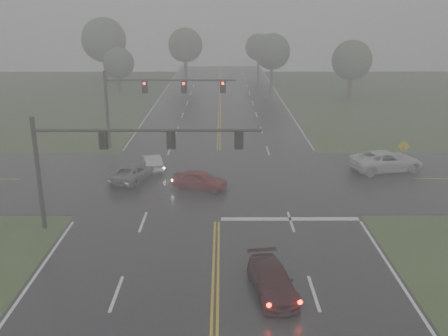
{
  "coord_description": "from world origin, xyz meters",
  "views": [
    {
      "loc": [
        0.33,
        -13.87,
        12.39
      ],
      "look_at": [
        0.44,
        16.0,
        2.82
      ],
      "focal_mm": 40.0,
      "sensor_mm": 36.0,
      "label": 1
    }
  ],
  "objects_px": {
    "sedan_maroon": "(272,293)",
    "signal_gantry_far": "(146,95)",
    "sedan_red": "(200,189)",
    "sedan_silver": "(152,170)",
    "car_grey": "(134,180)",
    "signal_gantry_near": "(107,151)",
    "pickup_white": "(385,171)"
  },
  "relations": [
    {
      "from": "sedan_maroon",
      "to": "signal_gantry_near",
      "type": "height_order",
      "value": "signal_gantry_near"
    },
    {
      "from": "sedan_red",
      "to": "sedan_silver",
      "type": "height_order",
      "value": "sedan_red"
    },
    {
      "from": "sedan_maroon",
      "to": "car_grey",
      "type": "bearing_deg",
      "value": 110.6
    },
    {
      "from": "pickup_white",
      "to": "signal_gantry_near",
      "type": "distance_m",
      "value": 22.9
    },
    {
      "from": "sedan_maroon",
      "to": "signal_gantry_far",
      "type": "xyz_separation_m",
      "value": [
        -9.16,
        25.08,
        4.96
      ]
    },
    {
      "from": "sedan_red",
      "to": "sedan_silver",
      "type": "distance_m",
      "value": 6.06
    },
    {
      "from": "car_grey",
      "to": "pickup_white",
      "type": "relative_size",
      "value": 0.8
    },
    {
      "from": "sedan_maroon",
      "to": "sedan_silver",
      "type": "bearing_deg",
      "value": 104.26
    },
    {
      "from": "pickup_white",
      "to": "signal_gantry_far",
      "type": "xyz_separation_m",
      "value": [
        -19.99,
        7.12,
        4.96
      ]
    },
    {
      "from": "sedan_red",
      "to": "pickup_white",
      "type": "xyz_separation_m",
      "value": [
        14.68,
        4.14,
        0.0
      ]
    },
    {
      "from": "sedan_maroon",
      "to": "car_grey",
      "type": "relative_size",
      "value": 0.92
    },
    {
      "from": "pickup_white",
      "to": "signal_gantry_far",
      "type": "height_order",
      "value": "signal_gantry_far"
    },
    {
      "from": "sedan_maroon",
      "to": "sedan_red",
      "type": "xyz_separation_m",
      "value": [
        -3.86,
        13.83,
        0.0
      ]
    },
    {
      "from": "sedan_maroon",
      "to": "pickup_white",
      "type": "height_order",
      "value": "pickup_white"
    },
    {
      "from": "sedan_red",
      "to": "signal_gantry_far",
      "type": "height_order",
      "value": "signal_gantry_far"
    },
    {
      "from": "sedan_silver",
      "to": "signal_gantry_near",
      "type": "bearing_deg",
      "value": 69.44
    },
    {
      "from": "signal_gantry_far",
      "to": "sedan_red",
      "type": "bearing_deg",
      "value": -64.77
    },
    {
      "from": "car_grey",
      "to": "signal_gantry_far",
      "type": "relative_size",
      "value": 0.39
    },
    {
      "from": "car_grey",
      "to": "signal_gantry_far",
      "type": "xyz_separation_m",
      "value": [
        -0.21,
        9.43,
        4.96
      ]
    },
    {
      "from": "sedan_silver",
      "to": "signal_gantry_near",
      "type": "xyz_separation_m",
      "value": [
        -0.85,
        -11.17,
        4.74
      ]
    },
    {
      "from": "sedan_silver",
      "to": "car_grey",
      "type": "bearing_deg",
      "value": 52.86
    },
    {
      "from": "signal_gantry_near",
      "to": "sedan_maroon",
      "type": "bearing_deg",
      "value": -39.12
    },
    {
      "from": "sedan_silver",
      "to": "signal_gantry_far",
      "type": "distance_m",
      "value": 8.49
    },
    {
      "from": "sedan_silver",
      "to": "signal_gantry_near",
      "type": "distance_m",
      "value": 12.16
    },
    {
      "from": "sedan_red",
      "to": "car_grey",
      "type": "xyz_separation_m",
      "value": [
        -5.09,
        1.83,
        0.0
      ]
    },
    {
      "from": "sedan_red",
      "to": "pickup_white",
      "type": "bearing_deg",
      "value": -55.56
    },
    {
      "from": "car_grey",
      "to": "signal_gantry_near",
      "type": "relative_size",
      "value": 0.36
    },
    {
      "from": "sedan_maroon",
      "to": "signal_gantry_far",
      "type": "height_order",
      "value": "signal_gantry_far"
    },
    {
      "from": "sedan_maroon",
      "to": "car_grey",
      "type": "height_order",
      "value": "car_grey"
    },
    {
      "from": "car_grey",
      "to": "signal_gantry_near",
      "type": "bearing_deg",
      "value": 110.39
    },
    {
      "from": "sedan_red",
      "to": "car_grey",
      "type": "distance_m",
      "value": 5.41
    },
    {
      "from": "sedan_red",
      "to": "signal_gantry_far",
      "type": "xyz_separation_m",
      "value": [
        -5.3,
        11.26,
        4.96
      ]
    }
  ]
}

